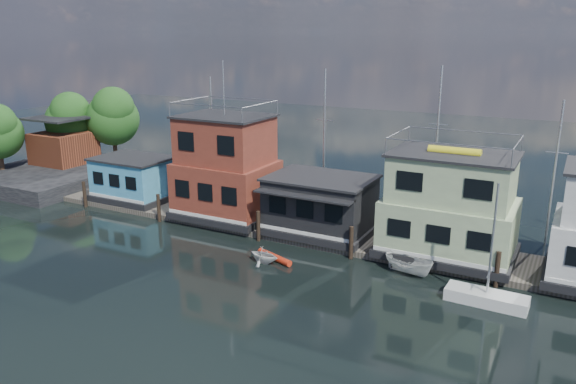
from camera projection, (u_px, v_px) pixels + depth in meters
The scene contains 13 objects.
ground at pixel (235, 307), 30.13m from camera, with size 160.00×160.00×0.00m, color black.
dock at pixel (326, 235), 40.26m from camera, with size 48.00×5.00×0.40m, color #595147.
houseboat_blue at pixel (134, 179), 47.83m from camera, with size 6.40×4.90×3.66m.
houseboat_red at pixel (226, 169), 43.02m from camera, with size 7.40×5.90×11.86m.
houseboat_dark at pixel (320, 205), 39.86m from camera, with size 7.40×6.10×4.06m.
houseboat_green at pixel (450, 207), 35.51m from camera, with size 8.40×5.90×7.03m.
pilings at pixel (305, 234), 37.79m from camera, with size 42.28×0.28×2.20m.
background_masts at pixel (419, 153), 41.74m from camera, with size 36.40×0.16×12.00m.
shore at pixel (64, 142), 56.43m from camera, with size 12.40×15.72×8.24m.
motorboat at pixel (409, 265), 34.03m from camera, with size 1.24×3.29×1.27m, color silver.
red_kayak at pixel (275, 257), 36.26m from camera, with size 0.43×0.43×2.93m, color red.
day_sailer at pixel (486, 297), 30.41m from camera, with size 4.34×1.56×6.79m.
dinghy_white at pixel (264, 255), 35.79m from camera, with size 1.81×2.10×1.11m, color silver.
Camera 1 is at (15.33, -22.73, 14.23)m, focal length 35.00 mm.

